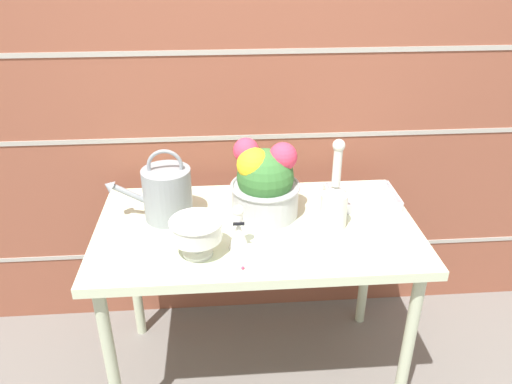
{
  "coord_description": "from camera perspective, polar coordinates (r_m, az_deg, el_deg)",
  "views": [
    {
      "loc": [
        -0.12,
        -1.57,
        1.71
      ],
      "look_at": [
        0.0,
        0.03,
        0.86
      ],
      "focal_mm": 35.0,
      "sensor_mm": 36.0,
      "label": 1
    }
  ],
  "objects": [
    {
      "name": "patio_table",
      "position": [
        1.89,
        0.08,
        -5.79
      ],
      "size": [
        1.18,
        0.67,
        0.74
      ],
      "color": "beige",
      "rests_on": "ground_plane"
    },
    {
      "name": "brick_wall",
      "position": [
        2.13,
        -0.9,
        11.21
      ],
      "size": [
        3.6,
        0.08,
        2.2
      ],
      "color": "brown",
      "rests_on": "ground_plane"
    },
    {
      "name": "watering_can",
      "position": [
        1.87,
        -10.19,
        -0.11
      ],
      "size": [
        0.32,
        0.18,
        0.28
      ],
      "color": "gray",
      "rests_on": "patio_table"
    },
    {
      "name": "fallen_petal",
      "position": [
        1.62,
        -1.51,
        -8.67
      ],
      "size": [
        0.01,
        0.01,
        0.01
      ],
      "color": "#E03856",
      "rests_on": "patio_table"
    },
    {
      "name": "glass_decanter",
      "position": [
        1.81,
        8.94,
        -0.97
      ],
      "size": [
        0.1,
        0.1,
        0.34
      ],
      "color": "silver",
      "rests_on": "patio_table"
    },
    {
      "name": "flower_planter",
      "position": [
        1.85,
        0.97,
        1.14
      ],
      "size": [
        0.26,
        0.26,
        0.3
      ],
      "color": "#ADADB2",
      "rests_on": "patio_table"
    },
    {
      "name": "crystal_pedestal_bowl",
      "position": [
        1.65,
        -6.83,
        -4.41
      ],
      "size": [
        0.18,
        0.18,
        0.13
      ],
      "color": "silver",
      "rests_on": "patio_table"
    },
    {
      "name": "wire_tray",
      "position": [
        2.04,
        11.95,
        -0.77
      ],
      "size": [
        0.27,
        0.2,
        0.04
      ],
      "color": "#B7B7BC",
      "rests_on": "patio_table"
    },
    {
      "name": "figurine_vase",
      "position": [
        1.69,
        -2.01,
        -4.46
      ],
      "size": [
        0.07,
        0.07,
        0.16
      ],
      "color": "white",
      "rests_on": "patio_table"
    },
    {
      "name": "ground_plane",
      "position": [
        2.32,
        0.07,
        -19.55
      ],
      "size": [
        12.0,
        12.0,
        0.0
      ],
      "primitive_type": "plane",
      "color": "slate"
    }
  ]
}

